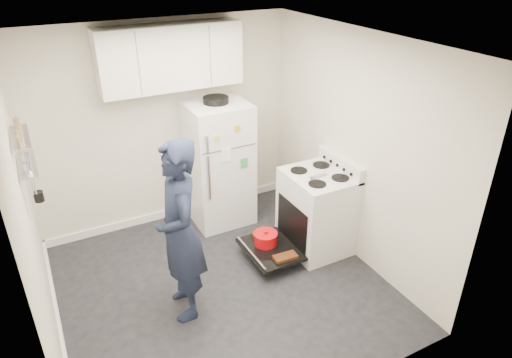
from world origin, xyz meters
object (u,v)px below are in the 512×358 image
open_oven_door (269,245)px  refrigerator (219,163)px  electric_range (316,212)px  person (180,232)px

open_oven_door → refrigerator: (-0.13, 1.06, 0.60)m
electric_range → person: (-1.70, -0.28, 0.43)m
open_oven_door → person: 1.35m
electric_range → person: size_ratio=0.62×
electric_range → open_oven_door: size_ratio=1.55×
electric_range → refrigerator: bearing=123.4°
open_oven_door → person: size_ratio=0.40×
electric_range → person: bearing=-170.6°
refrigerator → person: person is taller
electric_range → open_oven_door: (-0.59, 0.04, -0.28)m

